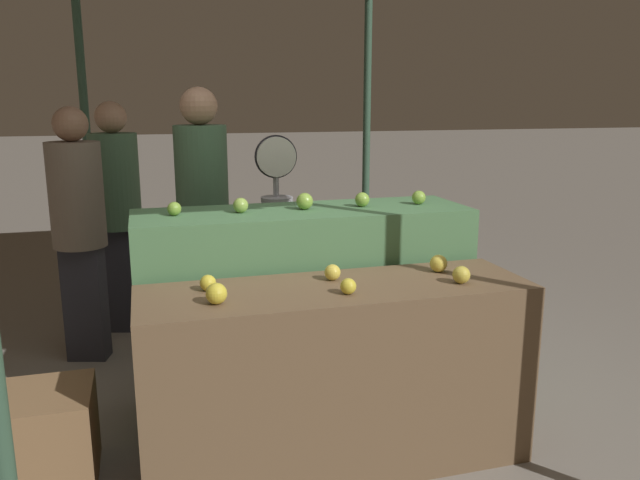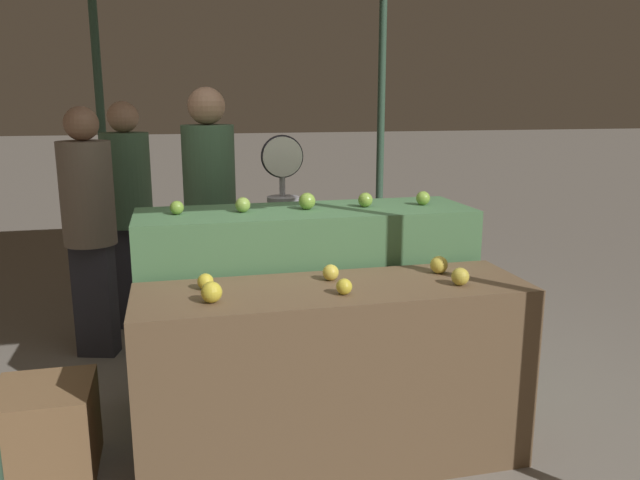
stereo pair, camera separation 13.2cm
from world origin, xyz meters
TOP-DOWN VIEW (x-y plane):
  - ground_plane at (0.00, 0.00)m, footprint 60.00×60.00m
  - display_counter_front at (0.00, 0.00)m, footprint 1.78×0.55m
  - display_counter_back at (0.00, 0.60)m, footprint 1.78×0.55m
  - apple_front_0 at (-0.55, -0.10)m, footprint 0.09×0.09m
  - apple_front_1 at (0.01, -0.12)m, footprint 0.07×0.07m
  - apple_front_2 at (0.56, -0.11)m, footprint 0.08×0.08m
  - apple_front_3 at (-0.57, 0.10)m, footprint 0.07×0.07m
  - apple_front_4 at (0.01, 0.10)m, footprint 0.08×0.08m
  - apple_front_5 at (0.55, 0.10)m, footprint 0.09×0.09m
  - apple_back_0 at (-0.67, 0.61)m, footprint 0.07×0.07m
  - apple_back_1 at (-0.34, 0.60)m, footprint 0.08×0.08m
  - apple_back_2 at (0.01, 0.60)m, footprint 0.09×0.09m
  - apple_back_3 at (0.33, 0.60)m, footprint 0.08×0.08m
  - apple_back_4 at (0.66, 0.59)m, footprint 0.08×0.08m
  - produce_scale at (-0.02, 1.19)m, footprint 0.26×0.20m
  - person_vendor_at_scale at (-0.46, 1.41)m, footprint 0.44×0.44m
  - person_customer_left at (-1.00, 2.11)m, footprint 0.42×0.42m
  - person_customer_right at (-1.22, 1.62)m, footprint 0.42×0.42m
  - wooden_crate_side at (-1.31, 0.20)m, footprint 0.43×0.43m

SIDE VIEW (x-z plane):
  - ground_plane at x=0.00m, z-range 0.00..0.00m
  - wooden_crate_side at x=-1.31m, z-range 0.00..0.43m
  - display_counter_front at x=0.00m, z-range 0.00..0.87m
  - display_counter_back at x=0.00m, z-range 0.00..1.12m
  - apple_front_1 at x=0.01m, z-range 0.87..0.94m
  - apple_front_3 at x=-0.57m, z-range 0.87..0.94m
  - apple_front_4 at x=0.01m, z-range 0.87..0.94m
  - apple_front_2 at x=0.56m, z-range 0.87..0.95m
  - apple_front_5 at x=0.55m, z-range 0.87..0.95m
  - apple_front_0 at x=-0.55m, z-range 0.87..0.96m
  - person_customer_right at x=-1.22m, z-range 0.13..1.79m
  - person_customer_left at x=-1.00m, z-range 0.13..1.82m
  - person_vendor_at_scale at x=-0.46m, z-range 0.15..1.92m
  - produce_scale at x=-0.02m, z-range 0.33..1.81m
  - apple_back_0 at x=-0.67m, z-range 1.12..1.19m
  - apple_back_4 at x=0.66m, z-range 1.12..1.20m
  - apple_back_1 at x=-0.34m, z-range 1.12..1.20m
  - apple_back_3 at x=0.33m, z-range 1.12..1.20m
  - apple_back_2 at x=0.01m, z-range 1.12..1.21m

